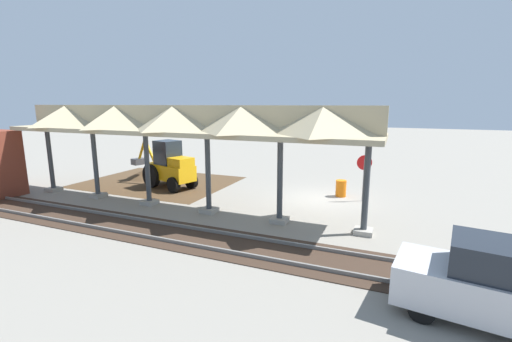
{
  "coord_description": "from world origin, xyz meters",
  "views": [
    {
      "loc": [
        -3.59,
        17.43,
        4.97
      ],
      "look_at": [
        2.97,
        1.7,
        1.6
      ],
      "focal_mm": 24.0,
      "sensor_mm": 36.0,
      "label": 1
    }
  ],
  "objects": [
    {
      "name": "traffic_barrel",
      "position": [
        -0.92,
        -0.96,
        0.45
      ],
      "size": [
        0.56,
        0.56,
        0.9
      ],
      "primitive_type": "cylinder",
      "color": "orange",
      "rests_on": "ground"
    },
    {
      "name": "backhoe",
      "position": [
        8.96,
        0.88,
        1.26
      ],
      "size": [
        5.36,
        2.65,
        2.82
      ],
      "color": "orange",
      "rests_on": "ground"
    },
    {
      "name": "rail_tracks",
      "position": [
        0.0,
        7.15,
        0.03
      ],
      "size": [
        60.0,
        2.58,
        0.15
      ],
      "color": "slate",
      "rests_on": "ground"
    },
    {
      "name": "platform_canopy",
      "position": [
        5.98,
        4.24,
        4.17
      ],
      "size": [
        18.39,
        3.2,
        4.9
      ],
      "color": "#9E998E",
      "rests_on": "ground"
    },
    {
      "name": "ground_plane",
      "position": [
        0.0,
        0.0,
        0.0
      ],
      "size": [
        120.0,
        120.0,
        0.0
      ],
      "primitive_type": "plane",
      "color": "gray"
    },
    {
      "name": "dirt_work_zone",
      "position": [
        10.45,
        0.06,
        0.0
      ],
      "size": [
        9.26,
        7.0,
        0.01
      ],
      "primitive_type": "cube",
      "color": "#4C3823",
      "rests_on": "ground"
    },
    {
      "name": "stop_sign",
      "position": [
        -2.1,
        -0.49,
        1.73
      ],
      "size": [
        0.73,
        0.26,
        2.4
      ],
      "color": "gray",
      "rests_on": "ground"
    },
    {
      "name": "dirt_mound",
      "position": [
        12.07,
        -0.81,
        0.0
      ],
      "size": [
        5.53,
        5.53,
        1.26
      ],
      "primitive_type": "cone",
      "color": "#4C3823",
      "rests_on": "ground"
    },
    {
      "name": "distant_parked_car",
      "position": [
        -5.92,
        8.9,
        0.98
      ],
      "size": [
        4.41,
        2.36,
        1.98
      ],
      "color": "#B7B7BC",
      "rests_on": "ground"
    }
  ]
}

